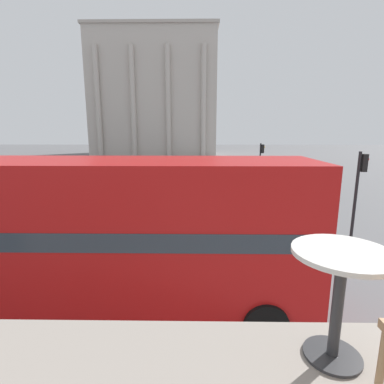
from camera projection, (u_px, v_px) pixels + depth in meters
name	position (u px, v px, depth m)	size (l,w,h in m)	color
double_decker_bus	(93.00, 231.00, 7.85)	(11.48, 2.76, 4.23)	black
cafe_dining_table	(340.00, 281.00, 1.83)	(0.60, 0.60, 0.73)	#2D2D30
plaza_building_left	(156.00, 96.00, 59.26)	(23.99, 14.46, 23.18)	#BCB2A8
traffic_light_near	(358.00, 188.00, 11.97)	(0.42, 0.24, 4.14)	black
traffic_light_mid	(118.00, 177.00, 17.80)	(0.42, 0.24, 3.31)	black
traffic_light_far	(261.00, 160.00, 24.57)	(0.42, 0.24, 3.89)	black
pedestrian_blue	(250.00, 166.00, 33.84)	(0.32, 0.32, 1.69)	#282B33
pedestrian_red	(143.00, 175.00, 27.24)	(0.32, 0.32, 1.62)	#282B33
pedestrian_olive	(334.00, 185.00, 21.64)	(0.32, 0.32, 1.75)	#282B33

